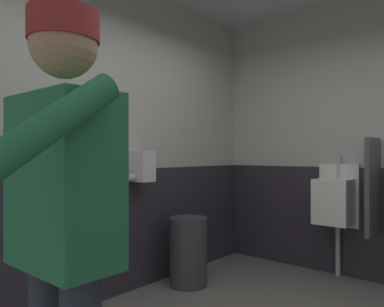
{
  "coord_description": "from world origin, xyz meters",
  "views": [
    {
      "loc": [
        1.02,
        -1.9,
        1.25
      ],
      "look_at": [
        -0.09,
        -0.61,
        1.25
      ],
      "focal_mm": 34.27,
      "sensor_mm": 36.0,
      "label": 1
    }
  ],
  "objects_px": {
    "trash_bin": "(188,251)",
    "hand_dryer": "(140,167)",
    "urinal_left": "(335,201)",
    "person": "(62,210)"
  },
  "relations": [
    {
      "from": "urinal_left",
      "to": "hand_dryer",
      "type": "xyz_separation_m",
      "value": [
        -1.2,
        -1.54,
        0.36
      ]
    },
    {
      "from": "trash_bin",
      "to": "hand_dryer",
      "type": "relative_size",
      "value": 2.3
    },
    {
      "from": "hand_dryer",
      "to": "trash_bin",
      "type": "bearing_deg",
      "value": 63.71
    },
    {
      "from": "trash_bin",
      "to": "hand_dryer",
      "type": "distance_m",
      "value": 0.94
    },
    {
      "from": "trash_bin",
      "to": "hand_dryer",
      "type": "bearing_deg",
      "value": -116.29
    },
    {
      "from": "trash_bin",
      "to": "hand_dryer",
      "type": "height_order",
      "value": "hand_dryer"
    },
    {
      "from": "urinal_left",
      "to": "person",
      "type": "distance_m",
      "value": 3.07
    },
    {
      "from": "urinal_left",
      "to": "hand_dryer",
      "type": "bearing_deg",
      "value": -127.98
    },
    {
      "from": "urinal_left",
      "to": "trash_bin",
      "type": "relative_size",
      "value": 1.92
    },
    {
      "from": "urinal_left",
      "to": "trash_bin",
      "type": "bearing_deg",
      "value": -131.66
    }
  ]
}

